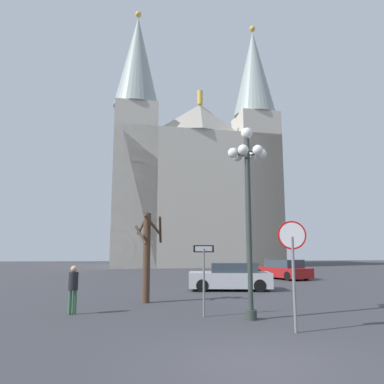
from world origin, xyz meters
The scene contains 9 objects.
ground_plane centered at (0.00, 0.00, 0.00)m, with size 120.00×120.00×0.00m, color #38383D.
cathedral centered at (2.94, 40.21, 10.76)m, with size 22.17×15.57×32.94m.
stop_sign centered at (1.75, 2.45, 2.07)m, with size 0.78×0.13×2.95m.
one_way_arrow_sign centered at (-0.37, 4.95, 1.48)m, with size 0.70×0.14×2.31m.
street_lamp centered at (1.04, 4.31, 4.32)m, with size 1.32×1.19×6.24m.
bare_tree centered at (-2.31, 8.26, 1.99)m, with size 1.19×1.18×3.69m.
parked_car_near_silver centered at (2.09, 12.42, 0.69)m, with size 4.53×2.38×1.45m.
parked_car_far_red centered at (7.45, 19.31, 0.66)m, with size 3.42×4.82×1.41m.
pedestrian_walking centered at (-4.75, 5.82, 0.97)m, with size 0.32×0.32×1.62m.
Camera 1 is at (-2.00, -7.22, 2.19)m, focal length 33.89 mm.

